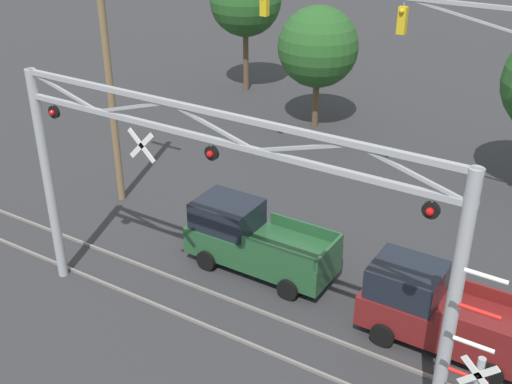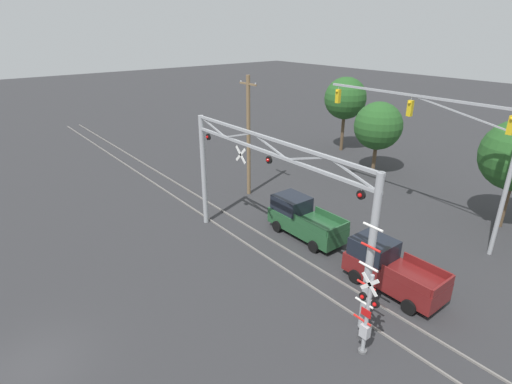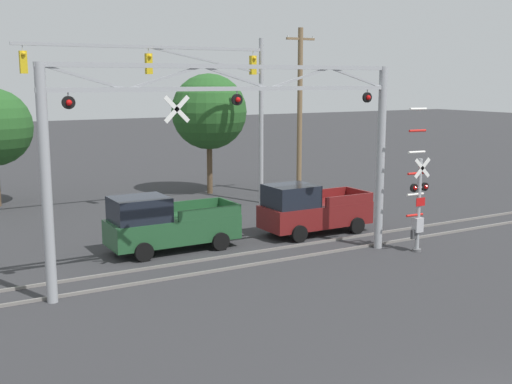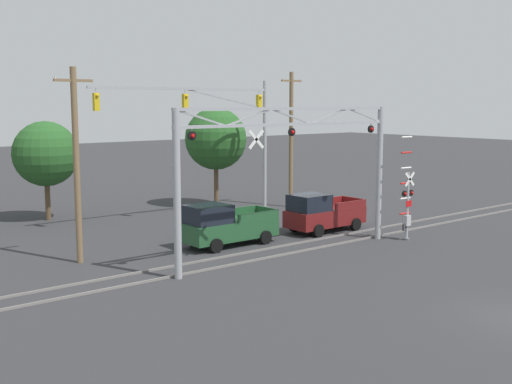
{
  "view_description": "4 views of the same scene",
  "coord_description": "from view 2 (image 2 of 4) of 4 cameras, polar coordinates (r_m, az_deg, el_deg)",
  "views": [
    {
      "loc": [
        8.55,
        -0.06,
        12.3
      ],
      "look_at": [
        -0.5,
        14.56,
        3.41
      ],
      "focal_mm": 45.0,
      "sensor_mm": 36.0,
      "label": 1
    },
    {
      "loc": [
        14.12,
        -0.36,
        11.98
      ],
      "look_at": [
        -1.75,
        12.25,
        3.47
      ],
      "focal_mm": 28.0,
      "sensor_mm": 36.0,
      "label": 2
    },
    {
      "loc": [
        -10.18,
        -7.2,
        6.54
      ],
      "look_at": [
        0.04,
        10.48,
        2.96
      ],
      "focal_mm": 45.0,
      "sensor_mm": 36.0,
      "label": 3
    },
    {
      "loc": [
        -20.09,
        -10.47,
        7.22
      ],
      "look_at": [
        -2.22,
        11.56,
        3.29
      ],
      "focal_mm": 45.0,
      "sensor_mm": 36.0,
      "label": 4
    }
  ],
  "objects": [
    {
      "name": "pickup_truck_following",
      "position": [
        20.76,
        18.49,
        -10.31
      ],
      "size": [
        4.82,
        2.17,
        2.22
      ],
      "color": "maroon",
      "rests_on": "ground_plane"
    },
    {
      "name": "pickup_truck_lead",
      "position": [
        24.51,
        6.72,
        -3.86
      ],
      "size": [
        5.05,
        2.17,
        2.22
      ],
      "color": "#23512D",
      "rests_on": "ground_plane"
    },
    {
      "name": "utility_pole_left",
      "position": [
        29.22,
        -1.08,
        8.05
      ],
      "size": [
        1.8,
        0.28,
        8.82
      ],
      "color": "brown",
      "rests_on": "ground_plane"
    },
    {
      "name": "traffic_signal_span",
      "position": [
        25.34,
        26.76,
        6.81
      ],
      "size": [
        12.5,
        0.39,
        8.68
      ],
      "color": "#9EA0A5",
      "rests_on": "ground_plane"
    },
    {
      "name": "rail_track_near",
      "position": [
        22.21,
        2.24,
        -9.74
      ],
      "size": [
        80.0,
        0.08,
        0.1
      ],
      "primitive_type": "cube",
      "color": "gray",
      "rests_on": "ground_plane"
    },
    {
      "name": "rail_track_far",
      "position": [
        23.04,
        4.99,
        -8.51
      ],
      "size": [
        80.0,
        0.08,
        0.1
      ],
      "primitive_type": "cube",
      "color": "gray",
      "rests_on": "ground_plane"
    },
    {
      "name": "background_tree_far_right_verge",
      "position": [
        35.49,
        17.05,
        9.01
      ],
      "size": [
        4.02,
        4.02,
        6.15
      ],
      "color": "brown",
      "rests_on": "ground_plane"
    },
    {
      "name": "crossing_gantry",
      "position": [
        20.01,
        1.8,
        0.76
      ],
      "size": [
        12.89,
        0.32,
        7.04
      ],
      "color": "#9EA0A5",
      "rests_on": "ground_plane"
    },
    {
      "name": "background_tree_far_left_verge",
      "position": [
        41.34,
        12.64,
        12.92
      ],
      "size": [
        4.11,
        4.11,
        7.35
      ],
      "color": "brown",
      "rests_on": "ground_plane"
    },
    {
      "name": "ground_plane",
      "position": [
        18.52,
        -29.48,
        -21.14
      ],
      "size": [
        200.0,
        200.0,
        0.0
      ],
      "primitive_type": "plane",
      "color": "#303033"
    },
    {
      "name": "crossing_signal_mast",
      "position": [
        16.35,
        15.5,
        -16.3
      ],
      "size": [
        1.08,
        0.35,
        5.53
      ],
      "color": "#9EA0A5",
      "rests_on": "ground_plane"
    }
  ]
}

